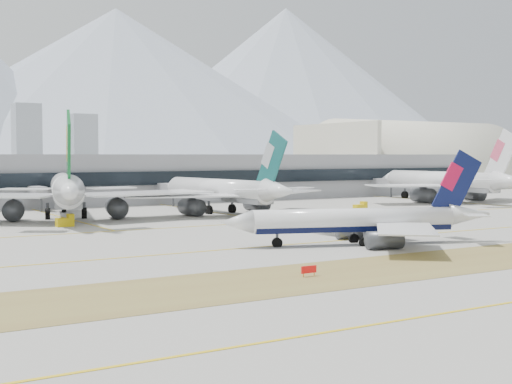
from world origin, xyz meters
TOP-DOWN VIEW (x-y plane):
  - ground at (0.00, 0.00)m, footprint 3000.00×3000.00m
  - taxiing_airliner at (4.01, -10.92)m, footprint 46.18×39.23m
  - widebody_eva at (-24.73, 60.64)m, footprint 65.37×65.28m
  - widebody_cathay at (13.73, 55.57)m, footprint 58.08×57.04m
  - widebody_china_air at (96.63, 59.33)m, footprint 63.65×62.20m
  - terminal at (0.00, 114.84)m, footprint 280.00×43.10m
  - hangar at (154.56, 135.00)m, footprint 91.00×60.00m
  - hold_sign_left at (-22.19, -32.00)m, footprint 2.20×0.15m
  - gse_c at (48.08, 42.87)m, footprint 3.55×2.00m
  - gse_b at (-29.79, 43.89)m, footprint 3.55×2.00m

SIDE VIEW (x-z plane):
  - ground at x=0.00m, z-range 0.00..0.00m
  - hangar at x=154.56m, z-range -29.86..30.14m
  - hold_sign_left at x=-22.19m, z-range 0.20..1.55m
  - gse_c at x=48.08m, z-range -0.25..2.35m
  - gse_b at x=-29.79m, z-range -0.25..2.35m
  - taxiing_airliner at x=4.01m, z-range -4.13..11.83m
  - widebody_cathay at x=13.73m, z-range -4.86..15.91m
  - widebody_china_air at x=96.63m, z-range -5.31..17.38m
  - widebody_eva at x=-24.73m, z-range -5.64..18.45m
  - terminal at x=0.00m, z-range 0.00..15.00m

